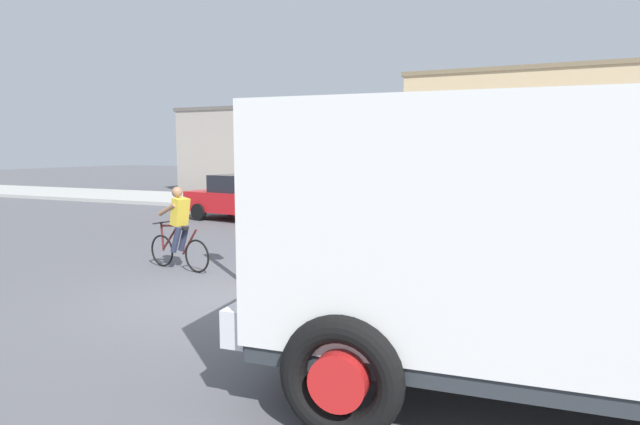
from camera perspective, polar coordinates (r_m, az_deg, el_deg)
name	(u,v)px	position (r m, az deg, el deg)	size (l,w,h in m)	color
ground_plane	(226,298)	(9.02, -10.25, -9.14)	(120.00, 120.00, 0.00)	#56565B
sidewalk_far	(417,209)	(21.59, 10.53, 0.35)	(80.00, 5.00, 0.16)	#ADADA8
truck_foreground	(541,234)	(5.37, 22.93, -2.20)	(5.59, 3.13, 2.90)	white
cyclist	(179,228)	(11.14, -15.14, -1.67)	(1.71, 0.55, 1.72)	black
traffic_light_pole	(244,172)	(9.67, -8.24, 4.41)	(0.24, 0.43, 3.20)	red
car_red_near	(242,197)	(18.58, -8.49, 1.64)	(4.22, 2.34, 1.60)	red
pedestrian_near_kerb	(352,201)	(16.90, 3.53, 1.30)	(0.34, 0.22, 1.62)	#2D334C
building_corner_left	(288,150)	(31.44, -3.51, 6.79)	(12.15, 5.77, 4.93)	#9E9389
building_mid_block	(537,138)	(27.82, 22.56, 7.49)	(11.85, 6.82, 6.09)	#D1B284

